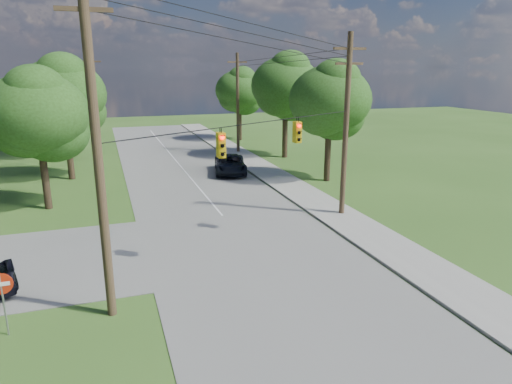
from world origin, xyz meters
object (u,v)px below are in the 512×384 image
object	(u,v)px
pole_sw	(96,143)
car_main_north	(230,164)
do_not_enter_sign	(2,290)
pole_ne	(346,124)
pole_north_e	(238,103)
pole_north_w	(93,106)

from	to	relation	value
pole_sw	car_main_north	world-z (taller)	pole_sw
do_not_enter_sign	car_main_north	bearing A→B (deg)	54.47
pole_ne	pole_north_e	xyz separation A→B (m)	(-0.00, 22.00, -0.34)
pole_sw	car_main_north	size ratio (longest dim) A/B	2.21
pole_sw	pole_north_w	size ratio (longest dim) A/B	1.20
pole_north_e	car_main_north	world-z (taller)	pole_north_e
pole_north_w	car_main_north	distance (m)	14.60
pole_sw	pole_north_e	bearing A→B (deg)	65.48
car_main_north	do_not_enter_sign	world-z (taller)	do_not_enter_sign
car_main_north	pole_north_e	bearing A→B (deg)	81.97
pole_ne	pole_north_e	bearing A→B (deg)	90.00
pole_sw	pole_north_e	world-z (taller)	pole_sw
pole_north_e	pole_sw	bearing A→B (deg)	-114.52
pole_north_e	pole_north_w	distance (m)	13.90
pole_sw	pole_north_w	distance (m)	29.62
pole_sw	do_not_enter_sign	xyz separation A→B (m)	(-3.31, -0.30, -4.59)
pole_north_w	car_main_north	bearing A→B (deg)	-41.11
pole_sw	car_main_north	bearing A→B (deg)	63.70
pole_ne	pole_north_e	distance (m)	22.00
do_not_enter_sign	pole_north_w	bearing A→B (deg)	81.80
pole_north_w	car_main_north	size ratio (longest dim) A/B	1.84
pole_sw	pole_ne	xyz separation A→B (m)	(13.50, 7.60, -0.76)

